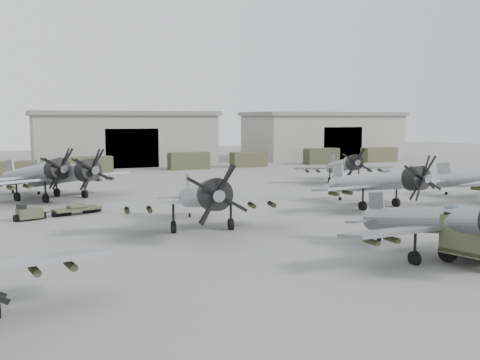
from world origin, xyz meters
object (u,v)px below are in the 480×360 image
object	(u,v)px
aircraft_extra_921	(37,174)
tug_trailer	(48,212)
aircraft_mid_2	(381,182)
aircraft_far_0	(66,175)
aircraft_near_1	(443,222)
aircraft_far_1	(345,165)
aircraft_mid_1	(203,197)

from	to	relation	value
aircraft_extra_921	tug_trailer	bearing A→B (deg)	-112.17
aircraft_mid_2	aircraft_far_0	world-z (taller)	aircraft_far_0
aircraft_near_1	tug_trailer	distance (m)	28.25
aircraft_mid_2	aircraft_extra_921	distance (m)	31.39
aircraft_far_0	aircraft_far_1	size ratio (longest dim) A/B	1.11
aircraft_mid_1	tug_trailer	xyz separation A→B (m)	(-9.17, 9.39, -1.88)
aircraft_mid_1	tug_trailer	world-z (taller)	aircraft_mid_1
aircraft_mid_1	aircraft_mid_2	world-z (taller)	aircraft_mid_1
aircraft_near_1	aircraft_far_1	bearing A→B (deg)	61.70
aircraft_far_1	tug_trailer	bearing A→B (deg)	-147.00
aircraft_mid_1	aircraft_far_0	size ratio (longest dim) A/B	1.02
aircraft_mid_2	aircraft_far_1	world-z (taller)	aircraft_mid_2
aircraft_near_1	aircraft_mid_2	xyz separation A→B (m)	(7.62, 14.84, 0.14)
aircraft_near_1	aircraft_mid_1	size ratio (longest dim) A/B	0.90
aircraft_near_1	aircraft_far_0	xyz separation A→B (m)	(-16.19, 30.08, 0.24)
aircraft_near_1	tug_trailer	world-z (taller)	aircraft_near_1
aircraft_far_1	aircraft_mid_1	bearing A→B (deg)	-124.91
aircraft_mid_1	aircraft_mid_2	xyz separation A→B (m)	(16.79, 2.80, -0.09)
aircraft_far_1	tug_trailer	size ratio (longest dim) A/B	1.79
aircraft_mid_1	aircraft_mid_2	bearing A→B (deg)	18.04
aircraft_far_1	aircraft_near_1	bearing A→B (deg)	-98.87
aircraft_near_1	aircraft_extra_921	bearing A→B (deg)	117.54
tug_trailer	aircraft_mid_1	bearing A→B (deg)	-62.55
aircraft_mid_2	aircraft_extra_921	xyz separation A→B (m)	(-26.18, 17.32, 0.10)
aircraft_far_0	tug_trailer	size ratio (longest dim) A/B	1.98
aircraft_mid_1	aircraft_extra_921	world-z (taller)	aircraft_extra_921
aircraft_mid_2	aircraft_near_1	bearing A→B (deg)	-122.92
aircraft_extra_921	aircraft_near_1	bearing A→B (deg)	-83.36
aircraft_far_0	aircraft_extra_921	world-z (taller)	same
aircraft_mid_1	tug_trailer	size ratio (longest dim) A/B	2.03
aircraft_near_1	aircraft_far_0	world-z (taller)	aircraft_far_0
aircraft_extra_921	tug_trailer	xyz separation A→B (m)	(0.22, -10.73, -1.89)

